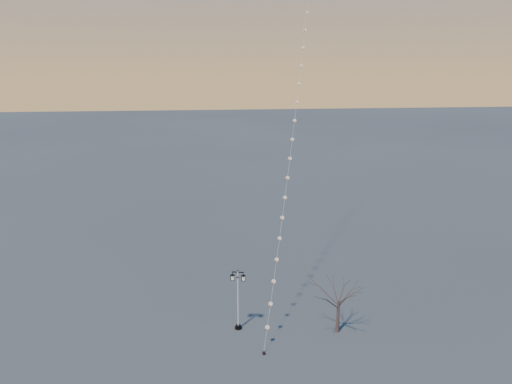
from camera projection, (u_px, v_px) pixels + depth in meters
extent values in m
plane|color=#454545|center=(249.00, 349.00, 33.11)|extent=(300.00, 300.00, 0.00)
cylinder|color=black|center=(238.00, 328.00, 35.56)|extent=(0.51, 0.51, 0.15)
cylinder|color=black|center=(238.00, 326.00, 35.52)|extent=(0.36, 0.36, 0.13)
cylinder|color=white|center=(238.00, 298.00, 34.93)|extent=(0.12, 0.12, 4.27)
cylinder|color=black|center=(238.00, 277.00, 34.50)|extent=(0.18, 0.18, 0.05)
cube|color=black|center=(238.00, 272.00, 34.40)|extent=(0.85, 0.23, 0.05)
sphere|color=black|center=(238.00, 271.00, 34.37)|extent=(0.13, 0.13, 0.13)
pyramid|color=black|center=(232.00, 274.00, 34.48)|extent=(0.40, 0.40, 0.13)
cube|color=beige|center=(232.00, 277.00, 34.55)|extent=(0.24, 0.24, 0.31)
cube|color=black|center=(232.00, 280.00, 34.60)|extent=(0.27, 0.27, 0.04)
pyramid|color=black|center=(243.00, 274.00, 34.40)|extent=(0.40, 0.40, 0.13)
cube|color=beige|center=(243.00, 278.00, 34.47)|extent=(0.24, 0.24, 0.31)
cube|color=black|center=(243.00, 280.00, 34.52)|extent=(0.27, 0.27, 0.04)
cone|color=#4C3831|center=(338.00, 316.00, 34.86)|extent=(0.29, 0.29, 2.42)
cylinder|color=black|center=(264.00, 353.00, 32.48)|extent=(0.19, 0.19, 0.19)
cylinder|color=black|center=(264.00, 353.00, 32.48)|extent=(0.03, 0.03, 0.24)
cone|color=#FD5220|center=(303.00, 26.00, 42.87)|extent=(0.08, 0.08, 0.27)
cylinder|color=white|center=(264.00, 346.00, 32.35)|extent=(0.02, 0.02, 0.78)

